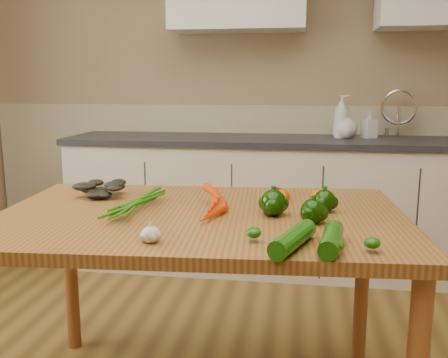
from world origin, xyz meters
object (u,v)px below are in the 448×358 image
object	(u,v)px
leafy_greens	(100,184)
tomato_a	(276,195)
pepper_a	(273,203)
zucchini_a	(331,239)
tomato_c	(319,198)
zucchini_b	(293,239)
tomato_b	(282,197)
table	(200,236)
soap_bottle_a	(342,116)
pepper_b	(324,201)
garlic_bulb	(151,234)
pepper_c	(313,211)
soap_bottle_c	(346,124)
carrot_bunch	(189,202)
soap_bottle_b	(370,124)

from	to	relation	value
leafy_greens	tomato_a	xyz separation A→B (m)	(0.73, 0.02, -0.02)
pepper_a	zucchini_a	bearing A→B (deg)	-61.71
pepper_a	tomato_c	bearing A→B (deg)	44.31
zucchini_b	tomato_b	bearing A→B (deg)	95.39
table	pepper_a	distance (m)	0.30
soap_bottle_a	pepper_b	size ratio (longest dim) A/B	3.44
garlic_bulb	pepper_c	xyz separation A→B (m)	(0.48, 0.28, 0.02)
table	zucchini_b	world-z (taller)	zucchini_b
soap_bottle_c	garlic_bulb	size ratio (longest dim) A/B	3.25
carrot_bunch	soap_bottle_c	bearing A→B (deg)	63.07
carrot_bunch	pepper_b	world-z (taller)	pepper_b
table	zucchini_b	bearing A→B (deg)	-49.52
garlic_bulb	zucchini_b	size ratio (longest dim) A/B	0.23
carrot_bunch	tomato_b	bearing A→B (deg)	22.96
soap_bottle_a	pepper_a	bearing A→B (deg)	-165.64
zucchini_a	garlic_bulb	bearing A→B (deg)	-177.74
tomato_a	tomato_b	bearing A→B (deg)	-49.11
carrot_bunch	tomato_a	world-z (taller)	carrot_bunch
soap_bottle_c	garlic_bulb	world-z (taller)	soap_bottle_c
soap_bottle_a	soap_bottle_c	xyz separation A→B (m)	(0.03, -0.01, -0.05)
tomato_b	zucchini_a	xyz separation A→B (m)	(0.16, -0.52, -0.00)
zucchini_a	tomato_a	bearing A→B (deg)	108.37
soap_bottle_b	zucchini_a	world-z (taller)	soap_bottle_b
zucchini_b	carrot_bunch	bearing A→B (deg)	136.62
leafy_greens	zucchini_a	bearing A→B (deg)	-30.29
garlic_bulb	zucchini_b	world-z (taller)	zucchini_b
leafy_greens	tomato_b	bearing A→B (deg)	-0.78
table	tomato_a	distance (m)	0.36
soap_bottle_a	pepper_b	world-z (taller)	soap_bottle_a
leafy_greens	soap_bottle_b	bearing A→B (deg)	49.43
soap_bottle_b	leafy_greens	distance (m)	1.95
soap_bottle_c	garlic_bulb	bearing A→B (deg)	159.46
garlic_bulb	pepper_a	bearing A→B (deg)	46.63
pepper_c	garlic_bulb	bearing A→B (deg)	-149.64
carrot_bunch	pepper_c	xyz separation A→B (m)	(0.45, -0.09, 0.00)
pepper_c	tomato_a	world-z (taller)	pepper_c
garlic_bulb	tomato_c	size ratio (longest dim) A/B	0.78
leafy_greens	tomato_c	world-z (taller)	leafy_greens
leafy_greens	pepper_a	xyz separation A→B (m)	(0.73, -0.19, -0.01)
soap_bottle_b	pepper_a	world-z (taller)	soap_bottle_b
soap_bottle_a	tomato_c	xyz separation A→B (m)	(-0.19, -1.49, -0.22)
soap_bottle_a	tomato_b	world-z (taller)	soap_bottle_a
pepper_b	tomato_c	xyz separation A→B (m)	(-0.02, 0.08, -0.01)
soap_bottle_a	tomato_b	size ratio (longest dim) A/B	4.44
soap_bottle_a	carrot_bunch	distance (m)	1.78
leafy_greens	soap_bottle_c	bearing A→B (deg)	52.47
soap_bottle_b	pepper_c	size ratio (longest dim) A/B	2.15
tomato_c	table	bearing A→B (deg)	-159.13
garlic_bulb	pepper_c	world-z (taller)	pepper_c
table	garlic_bulb	size ratio (longest dim) A/B	26.45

